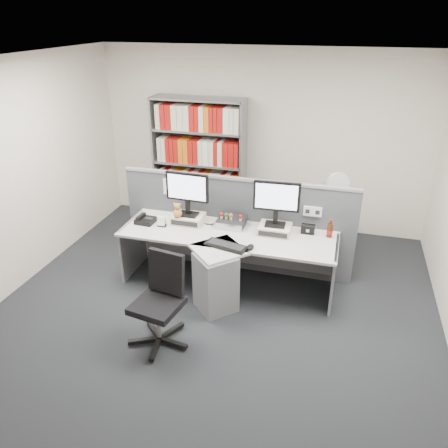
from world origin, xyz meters
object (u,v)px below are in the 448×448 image
(desk_phone, at_px, (145,220))
(desk_fan, at_px, (338,186))
(monitor_left, at_px, (187,190))
(desktop_pc, at_px, (231,222))
(mouse, at_px, (250,247))
(office_chair, at_px, (161,298))
(speaker, at_px, (308,229))
(desk_calendar, at_px, (162,222))
(monitor_right, at_px, (277,200))
(keyboard, at_px, (226,246))
(cola_bottle, at_px, (330,230))
(desk, at_px, (223,261))
(shelving_unit, at_px, (199,165))
(filing_cabinet, at_px, (332,230))

(desk_phone, relative_size, desk_fan, 0.46)
(monitor_left, height_order, desktop_pc, monitor_left)
(mouse, relative_size, office_chair, 0.13)
(speaker, bearing_deg, desk_calendar, -170.56)
(speaker, bearing_deg, monitor_right, -165.64)
(desktop_pc, distance_m, office_chair, 1.46)
(keyboard, height_order, office_chair, office_chair)
(mouse, relative_size, desk_calendar, 0.98)
(monitor_right, height_order, cola_bottle, monitor_right)
(desk_phone, xyz_separation_m, desk_calendar, (0.24, -0.03, 0.02))
(keyboard, height_order, desk_phone, desk_phone)
(monitor_left, xyz_separation_m, desk_calendar, (-0.28, -0.19, -0.38))
(desk, xyz_separation_m, keyboard, (0.07, -0.11, 0.28))
(mouse, bearing_deg, desk_calendar, 167.06)
(keyboard, height_order, speaker, speaker)
(desk_calendar, bearing_deg, desktop_pc, 16.66)
(monitor_right, distance_m, mouse, 0.65)
(desk_phone, distance_m, shelving_unit, 1.65)
(speaker, distance_m, desk_fan, 0.99)
(monitor_left, xyz_separation_m, monitor_right, (1.10, -0.00, -0.00))
(office_chair, bearing_deg, monitor_left, 97.51)
(desktop_pc, bearing_deg, desk_phone, -168.74)
(shelving_unit, bearing_deg, monitor_left, -76.89)
(monitor_right, xyz_separation_m, keyboard, (-0.47, -0.50, -0.41))
(monitor_right, height_order, desk_fan, monitor_right)
(desk_fan, bearing_deg, mouse, -119.95)
(desktop_pc, distance_m, mouse, 0.63)
(monitor_left, bearing_deg, desk_calendar, -144.95)
(mouse, distance_m, office_chair, 1.16)
(speaker, distance_m, cola_bottle, 0.26)
(monitor_left, bearing_deg, monitor_right, -0.00)
(monitor_right, relative_size, cola_bottle, 2.43)
(desk, bearing_deg, desk_fan, 49.39)
(filing_cabinet, xyz_separation_m, office_chair, (-1.58, -2.35, 0.16))
(desktop_pc, relative_size, keyboard, 0.65)
(desk, distance_m, monitor_right, 0.96)
(keyboard, distance_m, office_chair, 0.98)
(keyboard, bearing_deg, desk_phone, 163.73)
(speaker, relative_size, office_chair, 0.17)
(desk_phone, relative_size, office_chair, 0.25)
(desktop_pc, xyz_separation_m, cola_bottle, (1.19, 0.02, 0.04))
(cola_bottle, distance_m, office_chair, 2.12)
(monitor_right, distance_m, speaker, 0.55)
(monitor_left, relative_size, filing_cabinet, 0.79)
(desk, distance_m, cola_bottle, 1.31)
(desk_phone, relative_size, filing_cabinet, 0.34)
(monitor_left, bearing_deg, cola_bottle, 2.29)
(cola_bottle, height_order, office_chair, office_chair)
(desk, distance_m, speaker, 1.09)
(monitor_right, distance_m, office_chair, 1.74)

